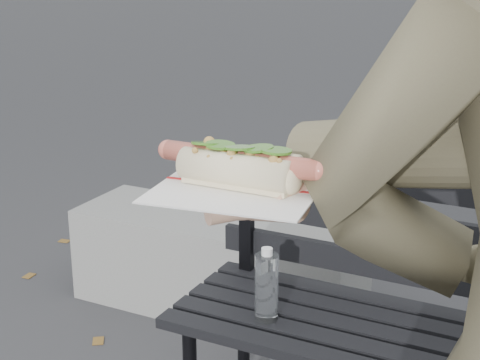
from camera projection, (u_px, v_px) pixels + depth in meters
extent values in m
cylinder|color=black|center=(244.00, 343.00, 2.39)|extent=(0.04, 0.04, 0.45)
cube|color=black|center=(447.00, 351.00, 1.88)|extent=(1.50, 0.07, 0.03)
cube|color=black|center=(455.00, 335.00, 1.96)|extent=(1.50, 0.07, 0.03)
cube|color=black|center=(461.00, 321.00, 2.04)|extent=(1.50, 0.07, 0.03)
cube|color=black|center=(247.00, 212.00, 2.27)|extent=(0.04, 0.03, 0.42)
cube|color=black|center=(467.00, 282.00, 2.03)|extent=(1.50, 0.02, 0.08)
cube|color=black|center=(471.00, 239.00, 1.99)|extent=(1.50, 0.02, 0.08)
cube|color=black|center=(476.00, 193.00, 1.95)|extent=(1.50, 0.02, 0.08)
cylinder|color=white|center=(267.00, 287.00, 1.99)|extent=(0.06, 0.06, 0.19)
cylinder|color=white|center=(267.00, 252.00, 1.96)|extent=(0.03, 0.03, 0.02)
cube|color=slate|center=(217.00, 264.00, 3.04)|extent=(1.20, 0.40, 0.40)
cylinder|color=brown|center=(478.00, 150.00, 0.83)|extent=(0.51, 0.23, 0.19)
cylinder|color=#D8A384|center=(274.00, 198.00, 0.87)|extent=(0.09, 0.08, 0.07)
ellipsoid|color=#D8A384|center=(240.00, 200.00, 0.88)|extent=(0.10, 0.11, 0.03)
cylinder|color=#D8A384|center=(188.00, 199.00, 0.88)|extent=(0.05, 0.02, 0.02)
cylinder|color=#D8A384|center=(196.00, 194.00, 0.90)|extent=(0.05, 0.02, 0.02)
cylinder|color=#D8A384|center=(204.00, 189.00, 0.91)|extent=(0.05, 0.02, 0.02)
cylinder|color=#D8A384|center=(212.00, 185.00, 0.93)|extent=(0.05, 0.02, 0.02)
cylinder|color=#D8A384|center=(226.00, 214.00, 0.83)|extent=(0.04, 0.05, 0.02)
cube|color=white|center=(240.00, 186.00, 0.88)|extent=(0.21, 0.21, 0.00)
cube|color=#B21E1E|center=(240.00, 185.00, 0.88)|extent=(0.19, 0.03, 0.00)
cylinder|color=#CE624F|center=(240.00, 160.00, 0.87)|extent=(0.20, 0.02, 0.02)
sphere|color=#CE624F|center=(168.00, 150.00, 0.91)|extent=(0.03, 0.02, 0.02)
sphere|color=#CE624F|center=(319.00, 171.00, 0.82)|extent=(0.02, 0.02, 0.02)
sphere|color=#9E6B2D|center=(274.00, 161.00, 0.83)|extent=(0.01, 0.01, 0.01)
sphere|color=#9E6B2D|center=(208.00, 150.00, 0.87)|extent=(0.01, 0.01, 0.01)
sphere|color=#9E6B2D|center=(195.00, 150.00, 0.87)|extent=(0.01, 0.01, 0.01)
sphere|color=#9E6B2D|center=(268.00, 167.00, 0.83)|extent=(0.01, 0.01, 0.01)
sphere|color=#9E6B2D|center=(258.00, 159.00, 0.84)|extent=(0.01, 0.01, 0.01)
sphere|color=#9E6B2D|center=(201.00, 156.00, 0.87)|extent=(0.01, 0.01, 0.01)
sphere|color=#9E6B2D|center=(214.00, 148.00, 0.90)|extent=(0.01, 0.01, 0.01)
sphere|color=#9E6B2D|center=(240.00, 155.00, 0.87)|extent=(0.01, 0.01, 0.01)
sphere|color=#9E6B2D|center=(238.00, 150.00, 0.88)|extent=(0.01, 0.01, 0.01)
sphere|color=#9E6B2D|center=(210.00, 159.00, 0.86)|extent=(0.01, 0.01, 0.01)
sphere|color=#9E6B2D|center=(224.00, 153.00, 0.86)|extent=(0.01, 0.01, 0.01)
sphere|color=#9E6B2D|center=(279.00, 161.00, 0.82)|extent=(0.01, 0.01, 0.01)
sphere|color=#9E6B2D|center=(251.00, 156.00, 0.86)|extent=(0.01, 0.01, 0.01)
sphere|color=#9E6B2D|center=(232.00, 153.00, 0.85)|extent=(0.01, 0.01, 0.01)
sphere|color=#9E6B2D|center=(222.00, 151.00, 0.88)|extent=(0.01, 0.01, 0.01)
sphere|color=#9E6B2D|center=(260.00, 159.00, 0.85)|extent=(0.01, 0.01, 0.01)
sphere|color=#9E6B2D|center=(236.00, 149.00, 0.87)|extent=(0.01, 0.01, 0.01)
sphere|color=#9E6B2D|center=(250.00, 155.00, 0.85)|extent=(0.01, 0.01, 0.01)
sphere|color=#9E6B2D|center=(278.00, 160.00, 0.85)|extent=(0.01, 0.01, 0.01)
sphere|color=#9E6B2D|center=(229.00, 152.00, 0.88)|extent=(0.01, 0.01, 0.01)
sphere|color=#9E6B2D|center=(232.00, 161.00, 0.85)|extent=(0.01, 0.01, 0.01)
sphere|color=#9E6B2D|center=(228.00, 150.00, 0.87)|extent=(0.01, 0.01, 0.01)
sphere|color=#9E6B2D|center=(209.00, 142.00, 0.90)|extent=(0.01, 0.01, 0.01)
sphere|color=#9E6B2D|center=(217.00, 153.00, 0.88)|extent=(0.01, 0.01, 0.01)
sphere|color=#9E6B2D|center=(285.00, 157.00, 0.86)|extent=(0.01, 0.01, 0.01)
sphere|color=#9E6B2D|center=(285.00, 156.00, 0.85)|extent=(0.01, 0.01, 0.01)
cylinder|color=#427E22|center=(206.00, 143.00, 0.88)|extent=(0.04, 0.04, 0.01)
cylinder|color=#427E22|center=(220.00, 145.00, 0.87)|extent=(0.04, 0.04, 0.01)
cylinder|color=#427E22|center=(240.00, 148.00, 0.86)|extent=(0.04, 0.04, 0.01)
cylinder|color=#427E22|center=(258.00, 148.00, 0.85)|extent=(0.04, 0.04, 0.01)
cylinder|color=#427E22|center=(277.00, 151.00, 0.84)|extent=(0.04, 0.04, 0.01)
cube|color=brown|center=(29.00, 276.00, 3.39)|extent=(0.05, 0.06, 0.00)
cube|color=brown|center=(98.00, 341.00, 2.83)|extent=(0.07, 0.07, 0.00)
cube|color=brown|center=(297.00, 267.00, 3.48)|extent=(0.05, 0.05, 0.00)
cube|color=brown|center=(64.00, 241.00, 3.79)|extent=(0.06, 0.05, 0.00)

